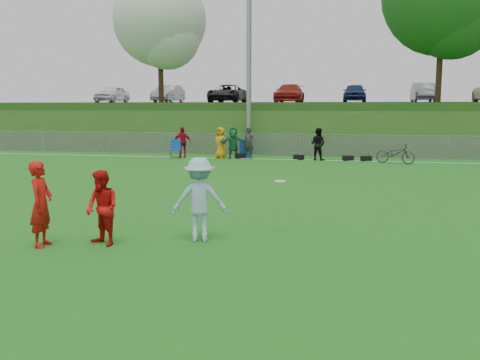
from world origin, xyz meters
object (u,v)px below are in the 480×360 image
(player_red_left, at_px, (41,204))
(player_blue, at_px, (200,200))
(bicycle, at_px, (395,153))
(frisbee, at_px, (280,181))
(player_red_center, at_px, (102,208))
(recycling_bin, at_px, (245,148))

(player_red_left, xyz_separation_m, player_blue, (3.00, 1.10, 0.01))
(player_blue, relative_size, bicycle, 0.91)
(player_blue, bearing_deg, frisbee, -159.52)
(player_red_center, relative_size, bicycle, 0.80)
(player_red_left, height_order, bicycle, player_red_left)
(player_red_left, height_order, frisbee, player_red_left)
(frisbee, distance_m, bicycle, 16.16)
(player_red_left, distance_m, frisbee, 5.04)
(player_red_center, relative_size, player_blue, 0.88)
(player_red_left, height_order, player_red_center, player_red_left)
(frisbee, distance_m, recycling_bin, 18.12)
(frisbee, bearing_deg, bicycle, 77.34)
(player_red_left, xyz_separation_m, player_red_center, (1.16, 0.33, -0.10))
(player_blue, bearing_deg, player_red_left, 6.38)
(player_blue, distance_m, frisbee, 1.90)
(player_red_center, distance_m, recycling_bin, 19.41)
(player_red_center, height_order, player_blue, player_blue)
(player_red_center, distance_m, player_blue, 1.99)
(player_red_left, bearing_deg, player_blue, -79.05)
(bicycle, bearing_deg, player_blue, -177.54)
(player_red_center, relative_size, recycling_bin, 1.53)
(player_red_left, height_order, player_blue, player_blue)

